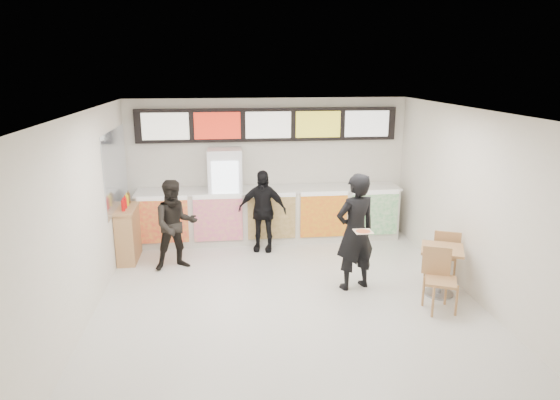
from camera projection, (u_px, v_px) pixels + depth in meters
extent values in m
plane|color=beige|center=(289.00, 305.00, 7.85)|extent=(7.00, 7.00, 0.00)
plane|color=white|center=(290.00, 112.00, 7.08)|extent=(7.00, 7.00, 0.00)
plane|color=silver|center=(268.00, 168.00, 10.82)|extent=(6.00, 0.00, 6.00)
plane|color=silver|center=(82.00, 220.00, 7.13)|extent=(0.00, 7.00, 7.00)
plane|color=silver|center=(479.00, 207.00, 7.80)|extent=(0.00, 7.00, 7.00)
cube|color=silver|center=(270.00, 215.00, 10.68)|extent=(5.50, 0.70, 1.10)
cube|color=silver|center=(270.00, 189.00, 10.54)|extent=(5.56, 0.76, 0.04)
cube|color=red|center=(163.00, 222.00, 10.06)|extent=(0.99, 0.02, 0.90)
cube|color=#D8308C|center=(218.00, 220.00, 10.18)|extent=(0.99, 0.02, 0.90)
cube|color=brown|center=(272.00, 218.00, 10.31)|extent=(0.99, 0.02, 0.90)
cube|color=gold|center=(324.00, 216.00, 10.43)|extent=(0.99, 0.02, 0.90)
cube|color=#228B40|center=(375.00, 214.00, 10.55)|extent=(0.99, 0.02, 0.90)
cube|color=black|center=(268.00, 125.00, 10.50)|extent=(5.50, 0.12, 0.70)
cube|color=white|center=(165.00, 126.00, 10.20)|extent=(0.95, 0.02, 0.55)
cube|color=red|center=(217.00, 126.00, 10.32)|extent=(0.95, 0.02, 0.55)
cube|color=white|center=(268.00, 125.00, 10.43)|extent=(0.95, 0.02, 0.55)
cube|color=yellow|center=(318.00, 124.00, 10.55)|extent=(0.95, 0.02, 0.55)
cube|color=white|center=(367.00, 124.00, 10.67)|extent=(0.95, 0.02, 0.55)
cube|color=white|center=(226.00, 196.00, 10.48)|extent=(0.70, 0.65, 2.00)
cube|color=white|center=(226.00, 198.00, 10.14)|extent=(0.54, 0.02, 1.50)
cylinder|color=#248518|center=(216.00, 226.00, 10.31)|extent=(0.07, 0.07, 0.22)
cylinder|color=#E04C12|center=(223.00, 225.00, 10.33)|extent=(0.07, 0.07, 0.22)
cylinder|color=red|center=(230.00, 225.00, 10.35)|extent=(0.07, 0.07, 0.22)
cylinder|color=#1644AB|center=(237.00, 225.00, 10.36)|extent=(0.07, 0.07, 0.22)
cylinder|color=#E04C12|center=(216.00, 208.00, 10.22)|extent=(0.07, 0.07, 0.22)
cylinder|color=red|center=(223.00, 208.00, 10.23)|extent=(0.07, 0.07, 0.22)
cylinder|color=#1644AB|center=(229.00, 208.00, 10.25)|extent=(0.07, 0.07, 0.22)
cylinder|color=#248518|center=(236.00, 207.00, 10.26)|extent=(0.07, 0.07, 0.22)
cylinder|color=red|center=(215.00, 190.00, 10.12)|extent=(0.07, 0.07, 0.22)
cylinder|color=#1644AB|center=(222.00, 190.00, 10.13)|extent=(0.07, 0.07, 0.22)
cylinder|color=#248518|center=(229.00, 190.00, 10.15)|extent=(0.07, 0.07, 0.22)
cylinder|color=#E04C12|center=(236.00, 189.00, 10.17)|extent=(0.07, 0.07, 0.22)
cylinder|color=#1644AB|center=(214.00, 172.00, 10.02)|extent=(0.07, 0.07, 0.22)
cylinder|color=#248518|center=(221.00, 171.00, 10.04)|extent=(0.07, 0.07, 0.22)
cylinder|color=#E04C12|center=(228.00, 171.00, 10.05)|extent=(0.07, 0.07, 0.22)
cylinder|color=red|center=(235.00, 171.00, 10.07)|extent=(0.07, 0.07, 0.22)
cube|color=#B2B7BF|center=(116.00, 170.00, 9.42)|extent=(0.01, 2.00, 1.50)
imported|color=black|center=(355.00, 232.00, 8.22)|extent=(0.83, 0.68, 1.98)
imported|color=black|center=(175.00, 225.00, 9.09)|extent=(0.95, 0.82, 1.68)
imported|color=black|center=(262.00, 211.00, 10.02)|extent=(1.05, 0.64, 1.66)
cube|color=beige|center=(363.00, 231.00, 7.75)|extent=(0.28, 0.28, 0.01)
cone|color=#CC7233|center=(363.00, 231.00, 7.75)|extent=(0.36, 0.36, 0.02)
cube|color=tan|center=(442.00, 249.00, 8.01)|extent=(0.86, 0.86, 0.04)
cylinder|color=gray|center=(440.00, 272.00, 8.12)|extent=(0.09, 0.09, 0.78)
cylinder|color=gray|center=(438.00, 293.00, 8.21)|extent=(0.48, 0.48, 0.03)
cube|color=tan|center=(441.00, 281.00, 7.54)|extent=(0.60, 0.60, 0.04)
cube|color=tan|center=(437.00, 261.00, 7.68)|extent=(0.41, 0.20, 0.45)
cube|color=tan|center=(441.00, 254.00, 8.64)|extent=(0.60, 0.60, 0.04)
cube|color=tan|center=(447.00, 245.00, 8.38)|extent=(0.41, 0.20, 0.45)
cube|color=tan|center=(128.00, 235.00, 9.58)|extent=(0.34, 0.89, 1.01)
cube|color=tan|center=(126.00, 209.00, 9.45)|extent=(0.38, 0.94, 0.04)
cylinder|color=red|center=(123.00, 206.00, 9.18)|extent=(0.07, 0.07, 0.20)
cylinder|color=red|center=(125.00, 203.00, 9.36)|extent=(0.07, 0.07, 0.20)
cylinder|color=yellow|center=(127.00, 201.00, 9.55)|extent=(0.07, 0.07, 0.20)
cylinder|color=brown|center=(129.00, 198.00, 9.72)|extent=(0.07, 0.07, 0.20)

